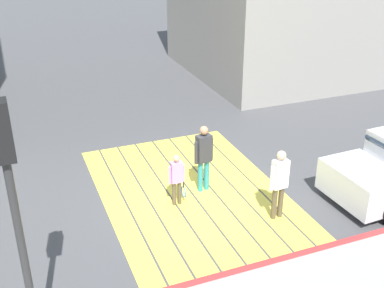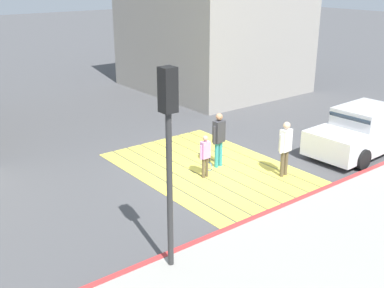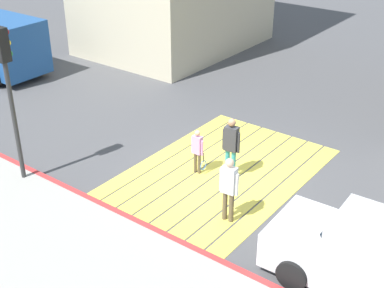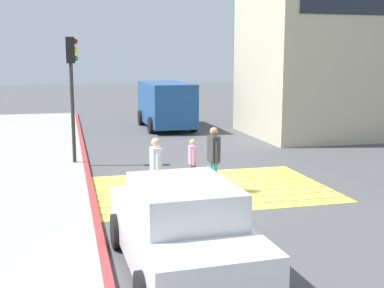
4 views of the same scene
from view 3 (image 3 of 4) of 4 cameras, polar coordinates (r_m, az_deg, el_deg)
ground_plane at (r=15.03m, az=3.07°, el=-3.04°), size 120.00×120.00×0.00m
crosswalk_stripes at (r=15.03m, az=3.07°, el=-3.02°), size 6.40×4.35×0.01m
sidewalk_west at (r=11.65m, az=-13.17°, el=-13.97°), size 4.80×40.00×0.12m
curb_painted at (r=12.86m, az=-5.22°, el=-8.67°), size 0.16×40.00×0.13m
car_parked_near_curb at (r=11.37m, az=19.13°, el=-11.69°), size 2.11×4.37×1.57m
traffic_light_corner at (r=14.09m, az=-19.11°, el=6.94°), size 0.39×0.28×4.24m
pedestrian_adult_lead at (r=12.57m, az=3.96°, el=-4.43°), size 0.25×0.50×1.71m
pedestrian_adult_trailing at (r=14.35m, az=4.19°, el=0.03°), size 0.27×0.51×1.76m
pedestrian_child_with_racket at (r=14.63m, az=0.60°, el=-0.56°), size 0.28×0.40×1.32m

